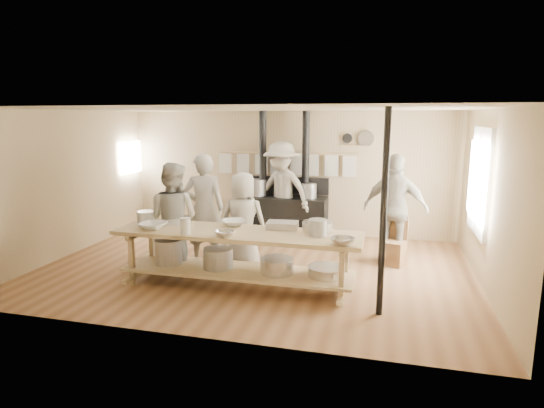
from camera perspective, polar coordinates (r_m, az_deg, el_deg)
name	(u,v)px	position (r m, az deg, el deg)	size (l,w,h in m)	color
ground	(255,268)	(7.66, -2.16, -7.99)	(7.00, 7.00, 0.00)	brown
room_shell	(254,171)	(7.30, -2.25, 4.15)	(7.00, 7.00, 7.00)	tan
window_right	(480,181)	(7.74, 24.65, 2.63)	(0.09, 1.50, 1.65)	beige
left_opening	(130,157)	(10.55, -17.35, 5.61)	(0.00, 0.90, 0.90)	white
stove	(283,212)	(9.51, 1.40, -1.01)	(1.90, 0.75, 2.60)	black
towel_rail	(287,162)	(9.62, 1.85, 5.35)	(3.00, 0.04, 0.47)	tan
back_wall_shelf	(358,141)	(9.41, 10.73, 7.80)	(0.63, 0.14, 0.32)	tan
prep_table	(237,253)	(6.69, -4.46, -6.16)	(3.60, 0.90, 0.85)	tan
support_post	(383,215)	(5.72, 13.81, -1.31)	(0.08, 0.08, 2.60)	black
cook_far_left	(204,209)	(7.80, -8.53, -0.59)	(0.69, 0.45, 1.89)	#A39F90
cook_left	(173,218)	(7.38, -12.34, -1.78)	(0.87, 0.68, 1.78)	#A39F90
cook_center	(243,221)	(7.46, -3.64, -2.12)	(0.78, 0.51, 1.60)	#A39F90
cook_right	(395,209)	(8.01, 15.22, -0.58)	(1.10, 0.46, 1.88)	#A39F90
cook_by_window	(281,191)	(9.26, 1.18, 1.66)	(1.29, 0.74, 1.99)	#A39F90
chair	(393,250)	(8.04, 14.94, -5.65)	(0.48, 0.48, 0.82)	brown
bowl_white_a	(153,226)	(6.93, -14.71, -2.66)	(0.39, 0.39, 0.09)	white
bowl_steel_a	(224,234)	(6.31, -6.00, -3.73)	(0.27, 0.27, 0.08)	silver
bowl_white_b	(234,223)	(6.94, -4.81, -2.35)	(0.35, 0.35, 0.09)	white
bowl_steel_b	(342,241)	(5.96, 8.83, -4.62)	(0.31, 0.31, 0.10)	silver
roasting_pan	(282,225)	(6.73, 1.31, -2.67)	(0.45, 0.30, 0.10)	#B2B2B7
mixing_bowl_large	(317,226)	(6.60, 5.71, -2.82)	(0.44, 0.44, 0.14)	silver
bucket_galv	(318,228)	(6.34, 5.75, -2.96)	(0.25, 0.25, 0.23)	gray
deep_bowl_enamel	(147,217)	(7.37, -15.46, -1.56)	(0.29, 0.29, 0.18)	white
pitcher	(185,226)	(6.51, -10.81, -2.73)	(0.15, 0.15, 0.23)	white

